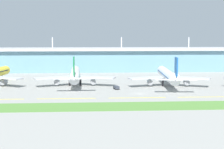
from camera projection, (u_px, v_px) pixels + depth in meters
The scene contains 9 objects.
ground_plane at pixel (140, 94), 179.49m from camera, with size 600.00×600.00×0.00m, color gray.
terminal_building at pixel (121, 59), 290.83m from camera, with size 288.00×34.00×28.14m.
airliner_near_middle at pixel (75, 75), 207.88m from camera, with size 48.78×60.79×18.90m.
airliner_far_middle at pixel (168, 75), 205.73m from camera, with size 48.67×64.75×18.90m.
taxiway_stripe_mid_west at pixel (67, 99), 165.83m from camera, with size 28.00×0.70×0.04m, color yellow.
taxiway_stripe_centre at pixel (137, 98), 167.94m from camera, with size 28.00×0.70×0.04m, color yellow.
taxiway_stripe_mid_east at pixel (206, 97), 170.04m from camera, with size 28.00×0.70×0.04m, color yellow.
grass_verge at pixel (150, 106), 148.65m from camera, with size 300.00×18.00×0.10m, color #518438.
pushback_tug at pixel (116, 87), 193.71m from camera, with size 3.34×4.83×1.85m.
Camera 1 is at (-25.46, -175.90, 30.64)m, focal length 55.67 mm.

